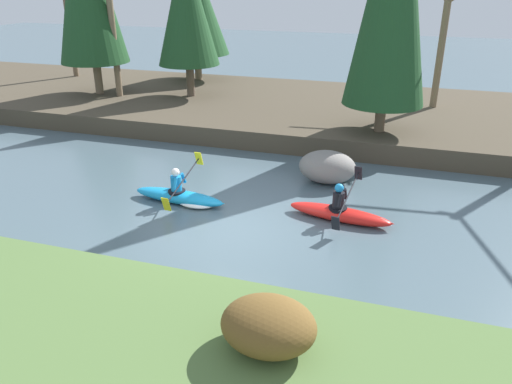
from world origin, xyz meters
TOP-DOWN VIEW (x-y plane):
  - ground_plane at (0.00, 0.00)m, footprint 90.00×90.00m
  - riverbank_far at (0.00, 10.69)m, footprint 44.00×9.74m
  - conifer_tree_left at (-6.92, 14.07)m, footprint 3.30×3.30m
  - conifer_tree_mid_left at (-5.69, 10.41)m, footprint 2.70×2.70m
  - bare_tree_upstream at (-13.59, 12.93)m, footprint 4.12×4.08m
  - bare_tree_mid_upstream at (-8.78, 9.49)m, footprint 3.73×3.68m
  - bare_tree_mid_downstream at (4.87, 11.61)m, footprint 3.14×3.10m
  - shrub_clump_second at (2.32, -4.39)m, footprint 1.50×1.25m
  - kayaker_lead at (2.58, 1.35)m, footprint 2.80×2.07m
  - kayaker_middle at (-1.75, 1.07)m, footprint 2.79×2.07m
  - boulder_midstream at (1.79, 3.81)m, footprint 1.73×1.35m

SIDE VIEW (x-z plane):
  - ground_plane at x=0.00m, z-range 0.00..0.00m
  - kayaker_middle at x=-1.75m, z-range -0.40..0.80m
  - kayaker_lead at x=2.58m, z-range -0.38..0.82m
  - riverbank_far at x=0.00m, z-range 0.00..0.71m
  - boulder_midstream at x=1.79m, z-range 0.00..0.98m
  - shrub_clump_second at x=2.32m, z-range 0.53..1.34m
  - bare_tree_mid_downstream at x=4.87m, z-range 0.55..6.21m
  - bare_tree_mid_upstream at x=-8.78m, z-range 0.52..7.30m
  - bare_tree_upstream at x=-13.59m, z-range 0.49..8.03m
  - conifer_tree_left at x=-6.92m, z-range 1.36..7.36m
  - conifer_tree_mid_left at x=-5.69m, z-range 1.40..7.82m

